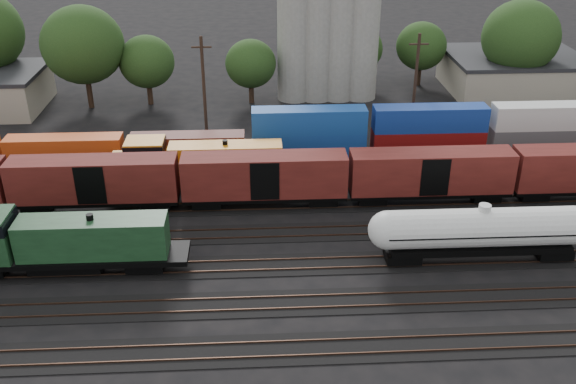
{
  "coord_description": "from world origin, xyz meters",
  "views": [
    {
      "loc": [
        -6.23,
        -47.82,
        28.45
      ],
      "look_at": [
        -3.59,
        2.0,
        3.0
      ],
      "focal_mm": 40.0,
      "sensor_mm": 36.0,
      "label": 1
    }
  ],
  "objects_px": {
    "orange_locomotive": "(194,161)",
    "grain_silo": "(327,15)",
    "tank_car_a": "(481,230)",
    "green_locomotive": "(50,241)"
  },
  "relations": [
    {
      "from": "tank_car_a",
      "to": "green_locomotive",
      "type": "bearing_deg",
      "value": 180.0
    },
    {
      "from": "tank_car_a",
      "to": "orange_locomotive",
      "type": "bearing_deg",
      "value": 147.74
    },
    {
      "from": "tank_car_a",
      "to": "grain_silo",
      "type": "bearing_deg",
      "value": 101.11
    },
    {
      "from": "tank_car_a",
      "to": "orange_locomotive",
      "type": "relative_size",
      "value": 0.98
    },
    {
      "from": "green_locomotive",
      "to": "tank_car_a",
      "type": "height_order",
      "value": "green_locomotive"
    },
    {
      "from": "tank_car_a",
      "to": "grain_silo",
      "type": "height_order",
      "value": "grain_silo"
    },
    {
      "from": "orange_locomotive",
      "to": "grain_silo",
      "type": "relative_size",
      "value": 0.63
    },
    {
      "from": "orange_locomotive",
      "to": "tank_car_a",
      "type": "bearing_deg",
      "value": -32.26
    },
    {
      "from": "tank_car_a",
      "to": "grain_silo",
      "type": "distance_m",
      "value": 42.63
    },
    {
      "from": "green_locomotive",
      "to": "orange_locomotive",
      "type": "xyz_separation_m",
      "value": [
        9.8,
        15.0,
        -0.21
      ]
    }
  ]
}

